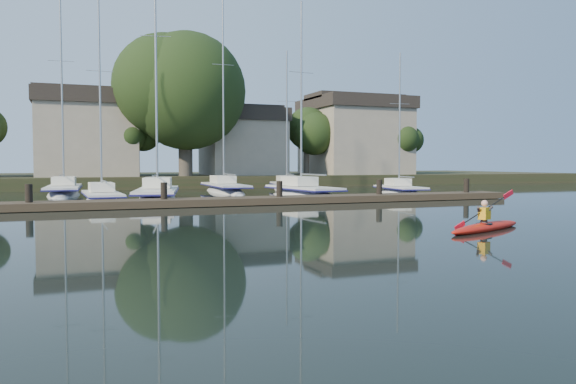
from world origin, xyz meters
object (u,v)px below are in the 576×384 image
object	(u,v)px
sailboat_4	(400,197)
sailboat_7	(287,192)
kayak	(486,225)
dock	(224,201)
sailboat_1	(102,205)
sailboat_3	(303,200)
sailboat_6	(225,195)
sailboat_2	(157,204)
sailboat_5	(64,198)

from	to	relation	value
sailboat_4	sailboat_7	world-z (taller)	sailboat_7
kayak	sailboat_4	bearing A→B (deg)	41.97
dock	sailboat_4	world-z (taller)	sailboat_4
kayak	sailboat_1	xyz separation A→B (m)	(-10.83, 17.80, -0.33)
kayak	sailboat_1	distance (m)	20.84
dock	kayak	bearing A→B (deg)	-68.76
sailboat_4	sailboat_7	distance (m)	9.74
sailboat_7	dock	bearing A→B (deg)	-111.81
dock	sailboat_4	distance (m)	14.69
kayak	dock	distance (m)	14.26
sailboat_3	sailboat_6	world-z (taller)	sailboat_6
dock	sailboat_6	bearing A→B (deg)	75.35
sailboat_2	sailboat_6	world-z (taller)	sailboat_2
dock	sailboat_7	world-z (taller)	sailboat_7
kayak	sailboat_3	world-z (taller)	sailboat_3
sailboat_2	sailboat_3	bearing A→B (deg)	12.45
sailboat_6	kayak	bearing A→B (deg)	-83.83
sailboat_3	sailboat_7	xyz separation A→B (m)	(2.11, 8.31, 0.02)
sailboat_1	sailboat_6	bearing A→B (deg)	38.93
sailboat_6	sailboat_3	bearing A→B (deg)	-62.95
sailboat_3	sailboat_5	world-z (taller)	sailboat_5
sailboat_5	sailboat_1	bearing A→B (deg)	-72.77
kayak	sailboat_2	bearing A→B (deg)	89.53
dock	sailboat_7	size ratio (longest dim) A/B	2.80
dock	sailboat_2	bearing A→B (deg)	116.99
sailboat_1	sailboat_2	bearing A→B (deg)	9.46
sailboat_5	sailboat_3	bearing A→B (deg)	-23.80
kayak	sailboat_3	size ratio (longest dim) A/B	0.30
sailboat_6	sailboat_7	size ratio (longest dim) A/B	1.31
sailboat_1	sailboat_6	size ratio (longest dim) A/B	0.77
dock	sailboat_3	distance (m)	8.43
dock	sailboat_4	size ratio (longest dim) A/B	3.15
sailboat_2	sailboat_5	size ratio (longest dim) A/B	1.06
sailboat_4	sailboat_6	bearing A→B (deg)	154.47
sailboat_7	sailboat_4	bearing A→B (deg)	-48.14
dock	sailboat_3	bearing A→B (deg)	39.14
sailboat_2	sailboat_1	bearing A→B (deg)	-156.70
sailboat_2	dock	bearing A→B (deg)	-51.60
sailboat_7	sailboat_6	bearing A→B (deg)	-156.09
sailboat_5	sailboat_7	size ratio (longest dim) A/B	1.26
sailboat_1	sailboat_3	xyz separation A→B (m)	(12.20, 0.81, -0.04)
sailboat_3	kayak	bearing A→B (deg)	-99.75
kayak	sailboat_2	xyz separation A→B (m)	(-7.79, 18.44, -0.37)
sailboat_3	sailboat_6	bearing A→B (deg)	109.67
sailboat_2	sailboat_4	distance (m)	16.32
kayak	sailboat_7	bearing A→B (deg)	59.27
dock	sailboat_3	size ratio (longest dim) A/B	2.48
sailboat_3	sailboat_6	size ratio (longest dim) A/B	0.86
dock	sailboat_4	bearing A→B (deg)	21.16
sailboat_6	sailboat_4	bearing A→B (deg)	-32.06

